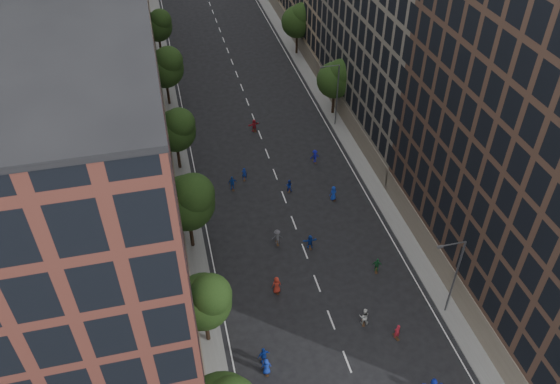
{
  "coord_description": "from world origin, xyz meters",
  "views": [
    {
      "loc": [
        -11.83,
        -15.64,
        40.7
      ],
      "look_at": [
        -0.8,
        30.16,
        2.0
      ],
      "focal_mm": 35.0,
      "sensor_mm": 36.0,
      "label": 1
    }
  ],
  "objects": [
    {
      "name": "ground",
      "position": [
        0.0,
        40.0,
        0.0
      ],
      "size": [
        240.0,
        240.0,
        0.0
      ],
      "primitive_type": "plane",
      "color": "black",
      "rests_on": "ground"
    },
    {
      "name": "sidewalk_left",
      "position": [
        -12.0,
        47.5,
        0.07
      ],
      "size": [
        4.0,
        105.0,
        0.15
      ],
      "primitive_type": "cube",
      "color": "slate",
      "rests_on": "ground"
    },
    {
      "name": "sidewalk_right",
      "position": [
        12.0,
        47.5,
        0.07
      ],
      "size": [
        4.0,
        105.0,
        0.15
      ],
      "primitive_type": "cube",
      "color": "slate",
      "rests_on": "ground"
    },
    {
      "name": "bldg_left_a",
      "position": [
        -19.0,
        11.0,
        15.0
      ],
      "size": [
        14.0,
        22.0,
        30.0
      ],
      "primitive_type": "cube",
      "color": "#5C2C23",
      "rests_on": "ground"
    },
    {
      "name": "bldg_left_b",
      "position": [
        -19.0,
        35.0,
        17.0
      ],
      "size": [
        14.0,
        26.0,
        34.0
      ],
      "primitive_type": "cube",
      "color": "#978063",
      "rests_on": "ground"
    },
    {
      "name": "bldg_left_c",
      "position": [
        -19.0,
        58.0,
        14.0
      ],
      "size": [
        14.0,
        20.0,
        28.0
      ],
      "primitive_type": "cube",
      "color": "#5C2C23",
      "rests_on": "ground"
    },
    {
      "name": "bldg_right_b",
      "position": [
        19.0,
        44.0,
        16.5
      ],
      "size": [
        14.0,
        28.0,
        33.0
      ],
      "primitive_type": "cube",
      "color": "#6C6559",
      "rests_on": "ground"
    },
    {
      "name": "tree_left_1",
      "position": [
        -11.02,
        13.86,
        5.55
      ],
      "size": [
        4.8,
        4.8,
        8.21
      ],
      "color": "black",
      "rests_on": "ground"
    },
    {
      "name": "tree_left_2",
      "position": [
        -10.99,
        25.83,
        6.36
      ],
      "size": [
        5.6,
        5.6,
        9.45
      ],
      "color": "black",
      "rests_on": "ground"
    },
    {
      "name": "tree_left_3",
      "position": [
        -11.02,
        39.85,
        5.82
      ],
      "size": [
        5.0,
        5.0,
        8.58
      ],
      "color": "black",
      "rests_on": "ground"
    },
    {
      "name": "tree_left_4",
      "position": [
        -11.0,
        55.84,
        6.1
      ],
      "size": [
        5.4,
        5.4,
        9.08
      ],
      "color": "black",
      "rests_on": "ground"
    },
    {
      "name": "tree_left_5",
      "position": [
        -11.02,
        71.86,
        5.68
      ],
      "size": [
        4.8,
        4.8,
        8.33
      ],
      "color": "black",
      "rests_on": "ground"
    },
    {
      "name": "tree_right_a",
      "position": [
        11.38,
        47.85,
        5.63
      ],
      "size": [
        5.0,
        5.0,
        8.39
      ],
      "color": "black",
      "rests_on": "ground"
    },
    {
      "name": "tree_right_b",
      "position": [
        11.39,
        67.85,
        5.96
      ],
      "size": [
        5.2,
        5.2,
        8.83
      ],
      "color": "black",
      "rests_on": "ground"
    },
    {
      "name": "streetlamp_near",
      "position": [
        10.37,
        12.0,
        5.17
      ],
      "size": [
        2.64,
        0.22,
        9.06
      ],
      "color": "#595B60",
      "rests_on": "ground"
    },
    {
      "name": "streetlamp_far",
      "position": [
        10.37,
        45.0,
        5.17
      ],
      "size": [
        2.64,
        0.22,
        9.06
      ],
      "color": "#595B60",
      "rests_on": "ground"
    },
    {
      "name": "skater_0",
      "position": [
        -6.92,
        9.59,
        0.87
      ],
      "size": [
        0.87,
        0.59,
        1.74
      ],
      "primitive_type": "imported",
      "rotation": [
        0.0,
        0.0,
        3.09
      ],
      "color": "#1532AB",
      "rests_on": "ground"
    },
    {
      "name": "skater_4",
      "position": [
        -6.93,
        10.57,
        0.97
      ],
      "size": [
        1.21,
        0.73,
        1.93
      ],
      "primitive_type": "imported",
      "rotation": [
        0.0,
        0.0,
        3.39
      ],
      "color": "navy",
      "rests_on": "ground"
    },
    {
      "name": "skater_6",
      "position": [
        -4.09,
        17.88,
        0.95
      ],
      "size": [
        1.0,
        0.73,
        1.9
      ],
      "primitive_type": "imported",
      "rotation": [
        0.0,
        0.0,
        3.28
      ],
      "color": "#A4281B",
      "rests_on": "ground"
    },
    {
      "name": "skater_7",
      "position": [
        5.01,
        10.32,
        0.84
      ],
      "size": [
        0.67,
        0.5,
        1.67
      ],
      "primitive_type": "imported",
      "rotation": [
        0.0,
        0.0,
        3.32
      ],
      "color": "maroon",
      "rests_on": "ground"
    },
    {
      "name": "skater_8",
      "position": [
        2.72,
        12.47,
        0.93
      ],
      "size": [
        1.06,
        0.93,
        1.85
      ],
      "primitive_type": "imported",
      "rotation": [
        0.0,
        0.0,
        2.86
      ],
      "color": "#BBBCB7",
      "rests_on": "ground"
    },
    {
      "name": "skater_9",
      "position": [
        -2.52,
        24.26,
        0.92
      ],
      "size": [
        1.2,
        0.71,
        1.84
      ],
      "primitive_type": "imported",
      "rotation": [
        0.0,
        0.0,
        3.16
      ],
      "color": "#46474C",
      "rests_on": "ground"
    },
    {
      "name": "skater_10",
      "position": [
        6.2,
        18.15,
        0.83
      ],
      "size": [
        1.05,
        0.74,
        1.66
      ],
      "primitive_type": "imported",
      "rotation": [
        0.0,
        0.0,
        2.76
      ],
      "color": "#1A592D",
      "rests_on": "ground"
    },
    {
      "name": "skater_11",
      "position": [
        0.66,
        22.89,
        0.82
      ],
      "size": [
        1.53,
        0.54,
        1.63
      ],
      "primitive_type": "imported",
      "rotation": [
        0.0,
        0.0,
        3.11
      ],
      "color": "#123496",
      "rests_on": "ground"
    },
    {
      "name": "skater_12",
      "position": [
        5.4,
        29.76,
        0.91
      ],
      "size": [
        1.01,
        0.79,
        1.82
      ],
      "primitive_type": "imported",
      "rotation": [
        0.0,
        0.0,
        3.41
      ],
      "color": "#1536AD",
      "rests_on": "ground"
    },
    {
      "name": "skater_13",
      "position": [
        -3.84,
        35.86,
        0.83
      ],
      "size": [
        0.69,
        0.55,
        1.65
      ],
      "primitive_type": "imported",
      "rotation": [
        0.0,
        0.0,
        2.85
      ],
      "color": "navy",
      "rests_on": "ground"
    },
    {
      "name": "skater_14",
      "position": [
        0.84,
        32.48,
        0.76
      ],
      "size": [
        0.89,
        0.79,
        1.53
      ],
      "primitive_type": "imported",
      "rotation": [
        0.0,
        0.0,
        2.81
      ],
      "color": "#1430A9",
      "rests_on": "ground"
    },
    {
      "name": "skater_15",
      "position": [
        5.38,
        37.26,
        0.88
      ],
      "size": [
        1.23,
        0.84,
        1.76
      ],
      "primitive_type": "imported",
      "rotation": [
        0.0,
        0.0,
        3.31
      ],
      "color": "#121495",
      "rests_on": "ground"
    },
    {
      "name": "skater_16",
      "position": [
        -5.54,
        34.32,
        0.9
      ],
      "size": [
        1.09,
        0.52,
        1.81
      ],
      "primitive_type": "imported",
      "rotation": [
        0.0,
        0.0,
        3.22
      ],
      "color": "#133DA0",
      "rests_on": "ground"
    },
    {
      "name": "skater_17",
      "position": [
        -0.58,
        46.04,
        0.87
      ],
      "size": [
        1.7,
        0.92,
        1.75
      ],
      "primitive_type": "imported",
      "rotation": [
        0.0,
        0.0,
        3.4
      ],
      "color": "#AB1C28",
      "rests_on": "ground"
    }
  ]
}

